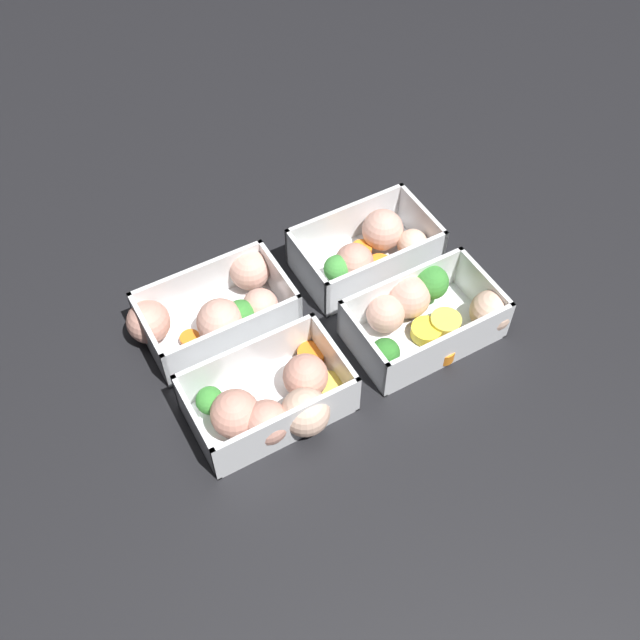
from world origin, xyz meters
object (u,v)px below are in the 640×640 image
container_near_right (427,314)px  container_far_right (370,249)px  container_far_left (218,310)px  container_near_left (274,402)px

container_near_right → container_far_right: size_ratio=1.14×
container_far_left → container_far_right: size_ratio=1.17×
container_far_right → container_near_left: bearing=-146.2°
container_near_right → container_far_right: 0.11m
container_near_left → container_far_right: 0.23m
container_far_left → container_far_right: (0.19, -0.00, -0.00)m
container_near_right → container_far_left: same height
container_near_left → container_near_right: same height
container_far_left → container_near_left: bearing=-90.2°
container_near_left → container_near_right: size_ratio=0.91×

